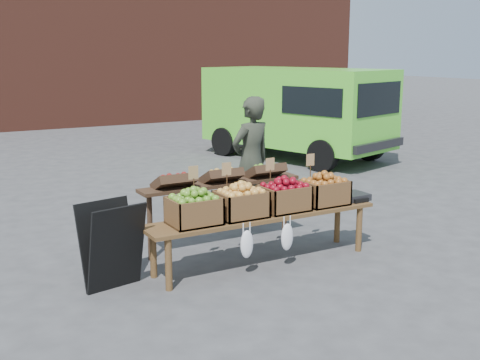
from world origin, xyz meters
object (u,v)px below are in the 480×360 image
crate_green_apples (324,192)px  weighing_scale (352,196)px  back_table (221,205)px  display_bench (263,239)px  crate_red_apples (284,198)px  crate_russet_pears (241,204)px  delivery_van (296,114)px  crate_golden_apples (194,211)px  vendor (251,161)px  chalkboard_sign (112,245)px

crate_green_apples → weighing_scale: bearing=0.0°
back_table → display_bench: back_table is taller
crate_red_apples → crate_green_apples: same height
crate_russet_pears → crate_green_apples: same height
delivery_van → crate_russet_pears: delivery_van is taller
crate_golden_apples → crate_russet_pears: bearing=0.0°
display_bench → crate_red_apples: 0.51m
vendor → crate_russet_pears: bearing=44.3°
back_table → crate_golden_apples: 1.02m
crate_golden_apples → weighing_scale: 2.08m
vendor → weighing_scale: (0.55, -1.43, -0.25)m
crate_golden_apples → display_bench: bearing=0.0°
crate_red_apples → crate_green_apples: bearing=0.0°
crate_russet_pears → crate_golden_apples: bearing=180.0°
back_table → weighing_scale: size_ratio=6.18×
delivery_van → crate_russet_pears: (-4.46, -5.38, -0.26)m
crate_russet_pears → crate_green_apples: size_ratio=1.00×
back_table → crate_red_apples: size_ratio=4.20×
crate_red_apples → chalkboard_sign: bearing=175.9°
crate_russet_pears → weighing_scale: (1.52, 0.00, -0.10)m
crate_russet_pears → crate_red_apples: size_ratio=1.00×
vendor → chalkboard_sign: vendor is taller
back_table → crate_golden_apples: (-0.70, -0.72, 0.19)m
chalkboard_sign → delivery_van: bearing=30.8°
delivery_van → chalkboard_sign: delivery_van is taller
chalkboard_sign → back_table: bearing=9.8°
crate_golden_apples → crate_green_apples: (1.65, 0.00, 0.00)m
chalkboard_sign → back_table: size_ratio=0.42×
delivery_van → crate_russet_pears: size_ratio=8.67×
back_table → display_bench: (0.13, -0.72, -0.24)m
crate_russet_pears → delivery_van: bearing=50.3°
crate_russet_pears → crate_green_apples: (1.10, 0.00, 0.00)m
vendor → display_bench: size_ratio=0.64×
crate_green_apples → weighing_scale: crate_green_apples is taller
crate_russet_pears → crate_red_apples: 0.55m
vendor → back_table: vendor is taller
crate_red_apples → back_table: bearing=119.2°
weighing_scale → delivery_van: bearing=61.4°
display_bench → crate_green_apples: size_ratio=5.40×
chalkboard_sign → display_bench: chalkboard_sign is taller
back_table → chalkboard_sign: bearing=-159.1°
crate_russet_pears → chalkboard_sign: bearing=174.2°
crate_golden_apples → vendor: bearing=43.2°
vendor → display_bench: (-0.70, -1.43, -0.58)m
vendor → chalkboard_sign: (-2.35, -1.29, -0.42)m
crate_green_apples → weighing_scale: size_ratio=1.47×
crate_golden_apples → crate_green_apples: same height
crate_golden_apples → chalkboard_sign: bearing=170.4°
display_bench → crate_golden_apples: crate_golden_apples is taller
chalkboard_sign → crate_golden_apples: (0.82, -0.14, 0.27)m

